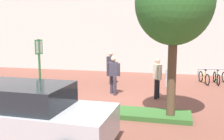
{
  "coord_description": "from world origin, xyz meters",
  "views": [
    {
      "loc": [
        2.52,
        -10.07,
        2.87
      ],
      "look_at": [
        -0.24,
        1.03,
        1.12
      ],
      "focal_mm": 41.69,
      "sensor_mm": 36.0,
      "label": 1
    }
  ],
  "objects_px": {
    "car_silver_sedan": "(27,115)",
    "person_suited_navy": "(113,73)",
    "bike_rack_cluster": "(223,78)",
    "bollard_steel": "(167,78)",
    "person_suited_dark": "(111,66)",
    "parking_sign_post": "(39,64)",
    "tree_sidewalk": "(174,3)",
    "bike_at_sign": "(44,98)",
    "person_shirt_blue": "(157,76)"
  },
  "relations": [
    {
      "from": "car_silver_sedan",
      "to": "person_suited_navy",
      "type": "bearing_deg",
      "value": 80.77
    },
    {
      "from": "bike_rack_cluster",
      "to": "bollard_steel",
      "type": "distance_m",
      "value": 3.21
    },
    {
      "from": "bollard_steel",
      "to": "person_suited_dark",
      "type": "xyz_separation_m",
      "value": [
        -2.98,
        0.05,
        0.53
      ]
    },
    {
      "from": "bike_rack_cluster",
      "to": "person_suited_dark",
      "type": "xyz_separation_m",
      "value": [
        -5.89,
        -1.3,
        0.64
      ]
    },
    {
      "from": "bike_rack_cluster",
      "to": "person_suited_navy",
      "type": "distance_m",
      "value": 6.36
    },
    {
      "from": "parking_sign_post",
      "to": "person_suited_navy",
      "type": "distance_m",
      "value": 3.5
    },
    {
      "from": "person_suited_navy",
      "to": "person_suited_dark",
      "type": "relative_size",
      "value": 1.0
    },
    {
      "from": "tree_sidewalk",
      "to": "person_suited_dark",
      "type": "bearing_deg",
      "value": 122.58
    },
    {
      "from": "bike_at_sign",
      "to": "bike_rack_cluster",
      "type": "height_order",
      "value": "bike_at_sign"
    },
    {
      "from": "bollard_steel",
      "to": "parking_sign_post",
      "type": "bearing_deg",
      "value": -131.16
    },
    {
      "from": "tree_sidewalk",
      "to": "person_shirt_blue",
      "type": "xyz_separation_m",
      "value": [
        -0.63,
        2.58,
        -2.7
      ]
    },
    {
      "from": "bollard_steel",
      "to": "car_silver_sedan",
      "type": "xyz_separation_m",
      "value": [
        -3.17,
        -7.81,
        0.31
      ]
    },
    {
      "from": "person_suited_navy",
      "to": "person_suited_dark",
      "type": "xyz_separation_m",
      "value": [
        -0.71,
        2.34,
        0.0
      ]
    },
    {
      "from": "bike_rack_cluster",
      "to": "person_suited_navy",
      "type": "bearing_deg",
      "value": -144.92
    },
    {
      "from": "person_suited_dark",
      "to": "car_silver_sedan",
      "type": "bearing_deg",
      "value": -91.38
    },
    {
      "from": "parking_sign_post",
      "to": "person_shirt_blue",
      "type": "bearing_deg",
      "value": 31.3
    },
    {
      "from": "bike_at_sign",
      "to": "person_shirt_blue",
      "type": "xyz_separation_m",
      "value": [
        4.02,
        2.27,
        0.63
      ]
    },
    {
      "from": "bollard_steel",
      "to": "car_silver_sedan",
      "type": "distance_m",
      "value": 8.43
    },
    {
      "from": "car_silver_sedan",
      "to": "bollard_steel",
      "type": "bearing_deg",
      "value": 67.89
    },
    {
      "from": "bike_rack_cluster",
      "to": "person_shirt_blue",
      "type": "distance_m",
      "value": 5.08
    },
    {
      "from": "bike_rack_cluster",
      "to": "car_silver_sedan",
      "type": "relative_size",
      "value": 0.61
    },
    {
      "from": "person_suited_navy",
      "to": "car_silver_sedan",
      "type": "height_order",
      "value": "person_suited_navy"
    },
    {
      "from": "parking_sign_post",
      "to": "bike_rack_cluster",
      "type": "height_order",
      "value": "parking_sign_post"
    },
    {
      "from": "bike_at_sign",
      "to": "car_silver_sedan",
      "type": "bearing_deg",
      "value": -68.87
    },
    {
      "from": "bike_at_sign",
      "to": "person_suited_dark",
      "type": "height_order",
      "value": "person_suited_dark"
    },
    {
      "from": "parking_sign_post",
      "to": "person_suited_dark",
      "type": "relative_size",
      "value": 1.49
    },
    {
      "from": "tree_sidewalk",
      "to": "car_silver_sedan",
      "type": "bearing_deg",
      "value": -142.25
    },
    {
      "from": "parking_sign_post",
      "to": "person_shirt_blue",
      "type": "relative_size",
      "value": 1.49
    },
    {
      "from": "tree_sidewalk",
      "to": "bike_at_sign",
      "type": "relative_size",
      "value": 3.08
    },
    {
      "from": "person_suited_dark",
      "to": "car_silver_sedan",
      "type": "relative_size",
      "value": 0.4
    },
    {
      "from": "parking_sign_post",
      "to": "person_suited_dark",
      "type": "bearing_deg",
      "value": 74.65
    },
    {
      "from": "parking_sign_post",
      "to": "bollard_steel",
      "type": "distance_m",
      "value": 6.75
    },
    {
      "from": "person_shirt_blue",
      "to": "person_suited_dark",
      "type": "bearing_deg",
      "value": 135.96
    },
    {
      "from": "person_suited_dark",
      "to": "car_silver_sedan",
      "type": "height_order",
      "value": "person_suited_dark"
    },
    {
      "from": "bike_rack_cluster",
      "to": "person_suited_dark",
      "type": "distance_m",
      "value": 6.06
    },
    {
      "from": "bollard_steel",
      "to": "person_suited_navy",
      "type": "height_order",
      "value": "person_suited_navy"
    },
    {
      "from": "parking_sign_post",
      "to": "bike_at_sign",
      "type": "bearing_deg",
      "value": 80.15
    },
    {
      "from": "car_silver_sedan",
      "to": "bike_at_sign",
      "type": "bearing_deg",
      "value": 111.13
    },
    {
      "from": "bike_rack_cluster",
      "to": "car_silver_sedan",
      "type": "distance_m",
      "value": 11.0
    },
    {
      "from": "person_suited_navy",
      "to": "car_silver_sedan",
      "type": "bearing_deg",
      "value": -99.23
    },
    {
      "from": "bike_at_sign",
      "to": "car_silver_sedan",
      "type": "height_order",
      "value": "car_silver_sedan"
    },
    {
      "from": "bike_rack_cluster",
      "to": "car_silver_sedan",
      "type": "xyz_separation_m",
      "value": [
        -6.08,
        -9.16,
        0.41
      ]
    },
    {
      "from": "person_suited_navy",
      "to": "car_silver_sedan",
      "type": "relative_size",
      "value": 0.4
    },
    {
      "from": "bollard_steel",
      "to": "person_shirt_blue",
      "type": "height_order",
      "value": "person_shirt_blue"
    },
    {
      "from": "bike_at_sign",
      "to": "person_suited_dark",
      "type": "relative_size",
      "value": 0.95
    },
    {
      "from": "tree_sidewalk",
      "to": "bike_at_sign",
      "type": "xyz_separation_m",
      "value": [
        -4.65,
        0.31,
        -3.34
      ]
    },
    {
      "from": "tree_sidewalk",
      "to": "parking_sign_post",
      "type": "height_order",
      "value": "tree_sidewalk"
    },
    {
      "from": "parking_sign_post",
      "to": "bike_rack_cluster",
      "type": "xyz_separation_m",
      "value": [
        7.27,
        6.35,
        -1.32
      ]
    },
    {
      "from": "person_shirt_blue",
      "to": "car_silver_sedan",
      "type": "height_order",
      "value": "person_shirt_blue"
    },
    {
      "from": "parking_sign_post",
      "to": "bollard_steel",
      "type": "height_order",
      "value": "parking_sign_post"
    }
  ]
}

